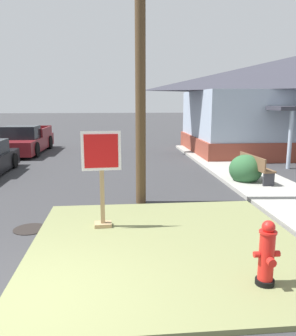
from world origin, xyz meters
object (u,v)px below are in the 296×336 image
(stop_sign, at_px, (102,180))
(manhole_cover, at_px, (30,229))
(fire_hydrant, at_px, (267,255))
(pickup_truck_maroon, at_px, (25,142))
(street_bench, at_px, (255,166))

(stop_sign, relative_size, manhole_cover, 2.91)
(fire_hydrant, xyz_separation_m, pickup_truck_maroon, (-6.90, 14.26, 0.07))
(stop_sign, height_order, street_bench, stop_sign)
(stop_sign, bearing_deg, manhole_cover, 173.15)
(pickup_truck_maroon, bearing_deg, stop_sign, -69.02)
(fire_hydrant, height_order, street_bench, fire_hydrant)
(pickup_truck_maroon, distance_m, street_bench, 12.25)
(fire_hydrant, relative_size, street_bench, 0.54)
(stop_sign, xyz_separation_m, pickup_truck_maroon, (-4.47, 11.66, -0.48))
(pickup_truck_maroon, bearing_deg, street_bench, -40.14)
(fire_hydrant, bearing_deg, stop_sign, 133.09)
(fire_hydrant, distance_m, pickup_truck_maroon, 15.84)
(fire_hydrant, relative_size, pickup_truck_maroon, 0.18)
(manhole_cover, xyz_separation_m, street_bench, (6.47, 3.57, 0.59))
(street_bench, bearing_deg, pickup_truck_maroon, 139.86)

